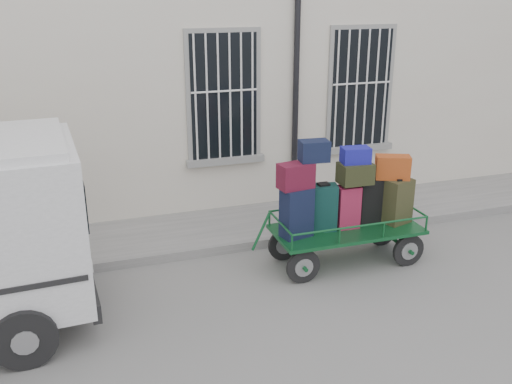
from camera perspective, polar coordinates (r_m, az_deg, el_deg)
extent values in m
plane|color=slate|center=(8.43, 5.19, -9.21)|extent=(80.00, 80.00, 0.00)
cube|color=beige|center=(12.64, -4.65, 14.87)|extent=(24.00, 5.00, 6.00)
cylinder|color=black|center=(10.51, 4.07, 12.79)|extent=(0.11, 0.11, 5.60)
cube|color=black|center=(10.22, -3.25, 9.48)|extent=(1.20, 0.08, 2.20)
cube|color=gray|center=(10.47, -3.10, 3.21)|extent=(1.45, 0.22, 0.12)
cube|color=black|center=(11.23, 10.37, 10.13)|extent=(1.20, 0.08, 2.20)
cube|color=gray|center=(11.46, 10.06, 4.39)|extent=(1.45, 0.22, 0.12)
cube|color=slate|center=(10.24, 0.31, -3.19)|extent=(24.00, 1.70, 0.15)
cylinder|color=black|center=(8.37, 4.73, -7.45)|extent=(0.52, 0.06, 0.52)
cylinder|color=gray|center=(8.37, 4.73, -7.45)|extent=(0.28, 0.09, 0.28)
cylinder|color=black|center=(9.02, 2.81, -5.29)|extent=(0.52, 0.06, 0.52)
cylinder|color=gray|center=(9.02, 2.81, -5.29)|extent=(0.28, 0.09, 0.28)
cylinder|color=black|center=(9.14, 14.99, -5.64)|extent=(0.52, 0.06, 0.52)
cylinder|color=gray|center=(9.14, 14.99, -5.64)|extent=(0.28, 0.09, 0.28)
cylinder|color=black|center=(9.74, 12.52, -3.80)|extent=(0.52, 0.06, 0.52)
cylinder|color=gray|center=(9.74, 12.52, -3.80)|extent=(0.28, 0.09, 0.28)
cube|color=#125026|center=(8.90, 9.04, -3.70)|extent=(2.27, 1.04, 0.05)
cylinder|color=#125026|center=(8.33, 0.50, -3.97)|extent=(0.30, 0.04, 0.58)
cube|color=#111733|center=(8.37, 4.08, -2.08)|extent=(0.50, 0.37, 0.75)
cube|color=black|center=(8.23, 4.15, 0.43)|extent=(0.18, 0.14, 0.03)
cube|color=#0E3332|center=(8.66, 6.67, -1.53)|extent=(0.47, 0.36, 0.71)
cube|color=black|center=(8.53, 6.77, 0.79)|extent=(0.17, 0.13, 0.03)
cube|color=maroon|center=(8.79, 9.12, -1.48)|extent=(0.35, 0.25, 0.66)
cube|color=black|center=(8.68, 9.25, 0.66)|extent=(0.14, 0.12, 0.03)
cube|color=black|center=(9.07, 11.30, -0.81)|extent=(0.41, 0.25, 0.70)
cube|color=black|center=(8.95, 11.45, 1.39)|extent=(0.16, 0.12, 0.03)
cube|color=#30361B|center=(9.12, 14.05, -0.91)|extent=(0.47, 0.38, 0.71)
cube|color=black|center=(9.00, 14.24, 1.29)|extent=(0.16, 0.14, 0.03)
cube|color=#511024|center=(8.21, 4.00, 1.63)|extent=(0.54, 0.35, 0.37)
cube|color=black|center=(8.66, 9.90, 1.86)|extent=(0.50, 0.35, 0.31)
cube|color=maroon|center=(8.99, 13.51, 2.43)|extent=(0.58, 0.44, 0.36)
cube|color=#111733|center=(8.26, 5.83, 4.12)|extent=(0.44, 0.32, 0.30)
cube|color=navy|center=(8.61, 9.93, 3.65)|extent=(0.45, 0.31, 0.24)
cube|color=black|center=(7.45, -17.25, 0.19)|extent=(0.12, 1.50, 0.59)
cube|color=black|center=(7.93, -16.42, -8.23)|extent=(0.21, 1.99, 0.24)
cube|color=white|center=(7.82, -16.28, -6.59)|extent=(0.05, 0.45, 0.13)
cylinder|color=black|center=(7.12, -22.11, -13.30)|extent=(0.74, 0.27, 0.73)
cylinder|color=black|center=(8.86, -22.21, -6.57)|extent=(0.74, 0.27, 0.73)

